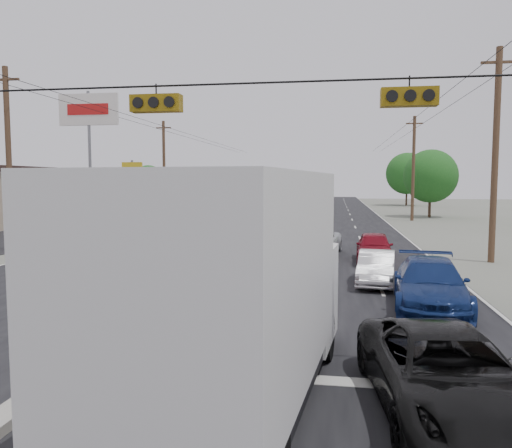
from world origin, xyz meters
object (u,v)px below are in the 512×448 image
object	(u,v)px
pole_sign_billboard	(89,118)
queue_car_b	(376,268)
pole_sign_far	(132,175)
queue_car_d	(430,285)
black_suv	(447,375)
queue_car_e	(374,247)
tree_right_far	(407,173)
queue_car_c	(317,243)
tree_left_far	(148,182)
box_truck	(233,290)
utility_pole_left_c	(164,169)
queue_car_a	(241,257)
oncoming_near	(129,244)
red_sedan	(210,284)
utility_pole_right_c	(413,168)
utility_pole_left_b	(9,158)
tree_right_mid	(430,176)
oncoming_far	(219,227)
tan_sedan	(169,373)
utility_pole_right_b	(495,154)

from	to	relation	value
pole_sign_billboard	queue_car_b	size ratio (longest dim) A/B	2.97
pole_sign_far	queue_car_d	world-z (taller)	pole_sign_far
pole_sign_far	black_suv	bearing A→B (deg)	-61.07
pole_sign_billboard	queue_car_e	size ratio (longest dim) A/B	2.65
queue_car_d	tree_right_far	bearing A→B (deg)	88.79
pole_sign_billboard	queue_car_c	xyz separation A→B (m)	(18.72, -12.14, -8.19)
tree_left_far	box_truck	world-z (taller)	tree_left_far
utility_pole_left_c	box_truck	xyz separation A→B (m)	(15.98, -41.91, -3.05)
queue_car_a	oncoming_near	distance (m)	6.97
pole_sign_far	red_sedan	world-z (taller)	pole_sign_far
utility_pole_right_c	queue_car_a	xyz separation A→B (m)	(-11.10, -30.26, -4.34)
oncoming_near	utility_pole_left_c	bearing A→B (deg)	-75.92
utility_pole_left_b	tree_right_mid	size ratio (longest dim) A/B	1.40
oncoming_far	tan_sedan	bearing A→B (deg)	105.86
queue_car_e	oncoming_far	size ratio (longest dim) A/B	0.82
utility_pole_right_b	queue_car_d	distance (m)	11.40
utility_pole_right_c	queue_car_b	bearing A→B (deg)	-100.59
queue_car_d	queue_car_e	distance (m)	8.72
tree_left_far	tree_right_far	distance (m)	39.31
tree_left_far	oncoming_near	world-z (taller)	tree_left_far
pole_sign_billboard	utility_pole_left_b	bearing A→B (deg)	-81.25
utility_pole_right_b	tree_right_mid	bearing A→B (deg)	85.24
utility_pole_left_c	oncoming_far	world-z (taller)	utility_pole_left_c
utility_pole_left_b	queue_car_e	distance (m)	20.01
red_sedan	black_suv	distance (m)	8.38
oncoming_near	pole_sign_far	bearing A→B (deg)	-69.32
tan_sedan	red_sedan	distance (m)	6.95
queue_car_a	queue_car_e	size ratio (longest dim) A/B	1.08
queue_car_a	tree_right_far	bearing A→B (deg)	72.89
red_sedan	queue_car_c	size ratio (longest dim) A/B	0.90
utility_pole_left_c	tan_sedan	world-z (taller)	utility_pole_left_c
tree_right_mid	queue_car_a	xyz separation A→B (m)	(-13.60, -35.26, -3.57)
utility_pole_right_c	tree_right_far	world-z (taller)	utility_pole_right_c
pole_sign_billboard	black_suv	distance (m)	37.49
pole_sign_far	queue_car_c	xyz separation A→B (m)	(20.22, -24.14, -3.73)
queue_car_e	tree_right_mid	bearing A→B (deg)	77.76
pole_sign_far	black_suv	xyz separation A→B (m)	(23.00, -41.60, -3.71)
red_sedan	tree_right_far	bearing A→B (deg)	81.57
queue_car_a	oncoming_far	distance (m)	14.15
tree_left_far	queue_car_c	xyz separation A→B (m)	(26.22, -44.14, -3.04)
utility_pole_left_c	utility_pole_right_b	world-z (taller)	same
red_sedan	queue_car_b	size ratio (longest dim) A/B	1.18
utility_pole_left_c	utility_pole_left_b	bearing A→B (deg)	-90.00
black_suv	queue_car_d	bearing A→B (deg)	75.97
tree_right_far	red_sedan	xyz separation A→B (m)	(-14.60, -65.37, -4.23)
queue_car_a	queue_car_b	xyz separation A→B (m)	(5.30, -0.76, -0.15)
tree_right_mid	queue_car_c	xyz separation A→B (m)	(-10.78, -29.14, -3.66)
red_sedan	queue_car_e	world-z (taller)	red_sedan
queue_car_b	queue_car_a	bearing A→B (deg)	178.59
box_truck	red_sedan	distance (m)	6.99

